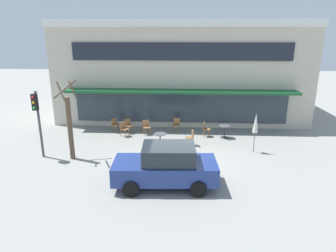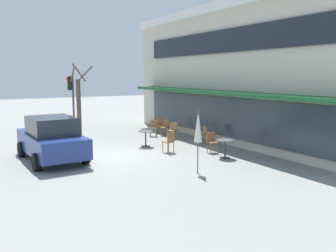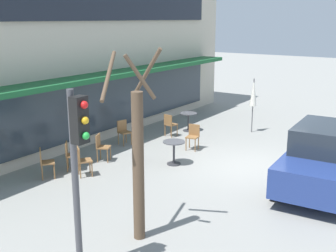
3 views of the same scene
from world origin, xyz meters
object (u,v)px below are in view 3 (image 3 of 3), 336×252
at_px(cafe_chair_5, 193,135).
at_px(traffic_light_pole, 78,154).
at_px(street_tree, 137,158).
at_px(patio_umbrella_green_folded, 253,93).
at_px(cafe_chair_3, 70,154).
at_px(cafe_chair_4, 123,130).
at_px(cafe_table_near_wall, 174,149).
at_px(cafe_chair_6, 170,123).
at_px(cafe_chair_1, 45,161).
at_px(parked_sedan, 325,158).
at_px(cafe_table_streetside, 188,119).
at_px(cafe_chair_0, 101,145).
at_px(cafe_chair_2, 82,159).

bearing_deg(cafe_chair_5, traffic_light_pole, -164.04).
relative_size(street_tree, traffic_light_pole, 1.17).
distance_m(patio_umbrella_green_folded, cafe_chair_3, 7.85).
bearing_deg(cafe_chair_4, cafe_table_near_wall, -106.53).
height_order(cafe_chair_3, cafe_chair_6, same).
bearing_deg(cafe_chair_1, patio_umbrella_green_folded, -20.12).
bearing_deg(patio_umbrella_green_folded, parked_sedan, -138.26).
bearing_deg(cafe_chair_1, cafe_chair_4, 4.20).
distance_m(patio_umbrella_green_folded, parked_sedan, 5.97).
bearing_deg(cafe_table_streetside, traffic_light_pole, -159.49).
bearing_deg(cafe_chair_6, traffic_light_pole, -156.06).
height_order(cafe_chair_1, street_tree, street_tree).
distance_m(cafe_chair_0, cafe_chair_5, 3.30).
distance_m(patio_umbrella_green_folded, cafe_chair_4, 5.44).
bearing_deg(parked_sedan, cafe_table_streetside, 63.06).
distance_m(patio_umbrella_green_folded, cafe_chair_1, 8.71).
relative_size(cafe_table_near_wall, cafe_chair_2, 0.85).
distance_m(cafe_chair_4, cafe_chair_5, 2.60).
bearing_deg(street_tree, parked_sedan, -27.59).
height_order(cafe_chair_0, cafe_chair_4, same).
bearing_deg(cafe_chair_2, cafe_chair_4, 18.64).
xyz_separation_m(cafe_chair_4, parked_sedan, (-0.20, -7.20, 0.35)).
height_order(cafe_chair_1, cafe_chair_5, same).
relative_size(cafe_table_near_wall, patio_umbrella_green_folded, 0.35).
relative_size(cafe_chair_2, street_tree, 0.22).
distance_m(cafe_table_streetside, cafe_chair_5, 2.50).
xyz_separation_m(cafe_table_near_wall, cafe_chair_2, (-2.36, 1.67, 0.01)).
xyz_separation_m(cafe_chair_6, parked_sedan, (-2.02, -6.37, 0.35)).
bearing_deg(cafe_chair_2, cafe_table_near_wall, -35.29).
xyz_separation_m(cafe_chair_2, cafe_chair_4, (3.18, 1.07, 0.00)).
distance_m(cafe_chair_4, parked_sedan, 7.21).
bearing_deg(cafe_table_near_wall, patio_umbrella_green_folded, -5.82).
distance_m(cafe_table_streetside, traffic_light_pole, 10.43).
distance_m(patio_umbrella_green_folded, cafe_chair_5, 3.60).
bearing_deg(cafe_chair_1, cafe_table_near_wall, -38.58).
xyz_separation_m(cafe_chair_2, cafe_chair_6, (5.00, 0.24, 0.00)).
bearing_deg(traffic_light_pole, cafe_chair_4, 34.59).
bearing_deg(patio_umbrella_green_folded, cafe_chair_0, 156.45).
distance_m(cafe_table_near_wall, cafe_chair_1, 3.94).
xyz_separation_m(patio_umbrella_green_folded, cafe_chair_4, (-4.22, 3.26, -1.10)).
height_order(patio_umbrella_green_folded, parked_sedan, patio_umbrella_green_folded).
relative_size(cafe_table_streetside, patio_umbrella_green_folded, 0.35).
relative_size(cafe_table_streetside, street_tree, 0.19).
relative_size(cafe_table_streetside, cafe_chair_3, 0.85).
xyz_separation_m(cafe_chair_3, parked_sedan, (2.81, -6.80, 0.35)).
bearing_deg(cafe_chair_0, cafe_chair_5, -33.70).
height_order(cafe_chair_2, parked_sedan, parked_sedan).
distance_m(cafe_chair_3, parked_sedan, 7.36).
xyz_separation_m(cafe_table_streetside, patio_umbrella_green_folded, (1.27, -2.25, 1.11)).
distance_m(cafe_chair_1, parked_sedan, 7.84).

